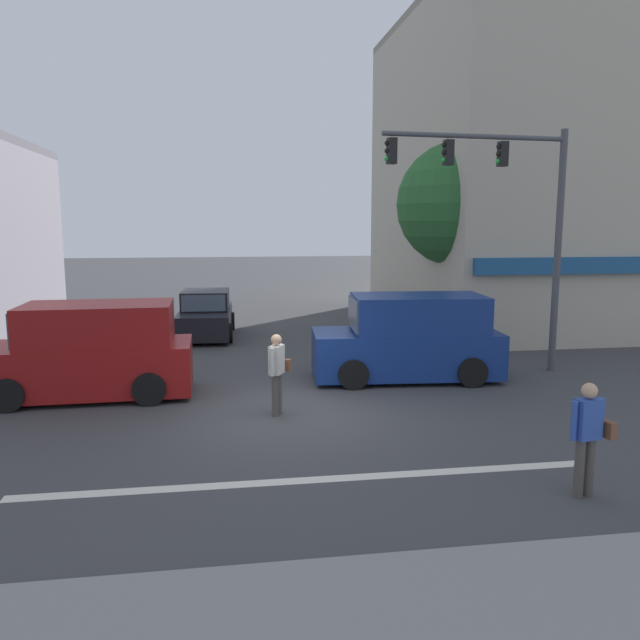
{
  "coord_description": "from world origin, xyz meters",
  "views": [
    {
      "loc": [
        -1.3,
        -12.42,
        3.88
      ],
      "look_at": [
        0.91,
        2.0,
        1.6
      ],
      "focal_mm": 35.0,
      "sensor_mm": 36.0,
      "label": 1
    }
  ],
  "objects_px": {
    "sedan_approaching_near": "(206,316)",
    "pedestrian_mid_crossing": "(277,369)",
    "van_crossing_rightbound": "(90,353)",
    "pedestrian_foreground_with_bag": "(588,432)",
    "traffic_light_mast": "(514,206)",
    "van_parked_curbside": "(410,339)",
    "street_tree": "(459,205)"
  },
  "relations": [
    {
      "from": "sedan_approaching_near",
      "to": "pedestrian_mid_crossing",
      "type": "bearing_deg",
      "value": -79.71
    },
    {
      "from": "van_crossing_rightbound",
      "to": "pedestrian_foreground_with_bag",
      "type": "distance_m",
      "value": 10.3
    },
    {
      "from": "van_crossing_rightbound",
      "to": "pedestrian_mid_crossing",
      "type": "bearing_deg",
      "value": -25.74
    },
    {
      "from": "pedestrian_foreground_with_bag",
      "to": "traffic_light_mast",
      "type": "bearing_deg",
      "value": 73.08
    },
    {
      "from": "pedestrian_foreground_with_bag",
      "to": "pedestrian_mid_crossing",
      "type": "height_order",
      "value": "same"
    },
    {
      "from": "traffic_light_mast",
      "to": "pedestrian_mid_crossing",
      "type": "bearing_deg",
      "value": -157.03
    },
    {
      "from": "van_parked_curbside",
      "to": "pedestrian_mid_crossing",
      "type": "distance_m",
      "value": 4.29
    },
    {
      "from": "sedan_approaching_near",
      "to": "pedestrian_mid_crossing",
      "type": "height_order",
      "value": "pedestrian_mid_crossing"
    },
    {
      "from": "pedestrian_foreground_with_bag",
      "to": "pedestrian_mid_crossing",
      "type": "distance_m",
      "value": 6.05
    },
    {
      "from": "pedestrian_foreground_with_bag",
      "to": "sedan_approaching_near",
      "type": "bearing_deg",
      "value": 112.48
    },
    {
      "from": "pedestrian_foreground_with_bag",
      "to": "street_tree",
      "type": "bearing_deg",
      "value": 77.58
    },
    {
      "from": "street_tree",
      "to": "sedan_approaching_near",
      "type": "xyz_separation_m",
      "value": [
        -8.39,
        1.62,
        -3.76
      ]
    },
    {
      "from": "traffic_light_mast",
      "to": "street_tree",
      "type": "bearing_deg",
      "value": 84.22
    },
    {
      "from": "traffic_light_mast",
      "to": "sedan_approaching_near",
      "type": "bearing_deg",
      "value": 139.81
    },
    {
      "from": "van_crossing_rightbound",
      "to": "pedestrian_mid_crossing",
      "type": "xyz_separation_m",
      "value": [
        4.01,
        -1.94,
        -0.05
      ]
    },
    {
      "from": "street_tree",
      "to": "van_crossing_rightbound",
      "type": "bearing_deg",
      "value": -151.9
    },
    {
      "from": "van_parked_curbside",
      "to": "sedan_approaching_near",
      "type": "bearing_deg",
      "value": 127.29
    },
    {
      "from": "street_tree",
      "to": "pedestrian_foreground_with_bag",
      "type": "bearing_deg",
      "value": -102.42
    },
    {
      "from": "sedan_approaching_near",
      "to": "van_crossing_rightbound",
      "type": "bearing_deg",
      "value": -107.58
    },
    {
      "from": "street_tree",
      "to": "traffic_light_mast",
      "type": "xyz_separation_m",
      "value": [
        -0.51,
        -5.03,
        -0.17
      ]
    },
    {
      "from": "van_crossing_rightbound",
      "to": "pedestrian_foreground_with_bag",
      "type": "xyz_separation_m",
      "value": [
        8.04,
        -6.45,
        -0.05
      ]
    },
    {
      "from": "pedestrian_foreground_with_bag",
      "to": "van_crossing_rightbound",
      "type": "bearing_deg",
      "value": 141.26
    },
    {
      "from": "street_tree",
      "to": "pedestrian_mid_crossing",
      "type": "relative_size",
      "value": 3.92
    },
    {
      "from": "van_parked_curbside",
      "to": "traffic_light_mast",
      "type": "bearing_deg",
      "value": 3.66
    },
    {
      "from": "street_tree",
      "to": "van_crossing_rightbound",
      "type": "distance_m",
      "value": 12.63
    },
    {
      "from": "van_crossing_rightbound",
      "to": "traffic_light_mast",
      "type": "bearing_deg",
      "value": 3.87
    },
    {
      "from": "traffic_light_mast",
      "to": "pedestrian_foreground_with_bag",
      "type": "height_order",
      "value": "traffic_light_mast"
    },
    {
      "from": "street_tree",
      "to": "van_parked_curbside",
      "type": "height_order",
      "value": "street_tree"
    },
    {
      "from": "traffic_light_mast",
      "to": "sedan_approaching_near",
      "type": "height_order",
      "value": "traffic_light_mast"
    },
    {
      "from": "pedestrian_mid_crossing",
      "to": "sedan_approaching_near",
      "type": "bearing_deg",
      "value": 100.29
    },
    {
      "from": "street_tree",
      "to": "pedestrian_foreground_with_bag",
      "type": "distance_m",
      "value": 12.95
    },
    {
      "from": "pedestrian_foreground_with_bag",
      "to": "van_parked_curbside",
      "type": "bearing_deg",
      "value": 94.18
    }
  ]
}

